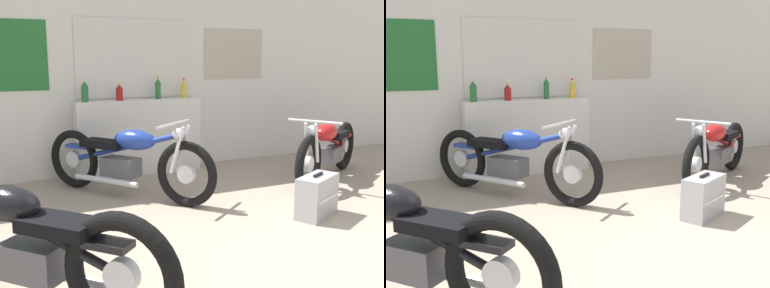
% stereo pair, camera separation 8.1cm
% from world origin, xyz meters
% --- Properties ---
extents(ground_plane, '(24.00, 24.00, 0.00)m').
position_xyz_m(ground_plane, '(0.00, 0.00, 0.00)').
color(ground_plane, gray).
extents(wall_back, '(10.00, 0.07, 2.80)m').
position_xyz_m(wall_back, '(-0.01, 3.73, 1.40)').
color(wall_back, silver).
rests_on(wall_back, ground_plane).
extents(sill_counter, '(1.68, 0.28, 0.99)m').
position_xyz_m(sill_counter, '(-0.29, 3.55, 0.50)').
color(sill_counter, silver).
rests_on(sill_counter, ground_plane).
extents(bottle_leftmost, '(0.09, 0.09, 0.28)m').
position_xyz_m(bottle_leftmost, '(-0.99, 3.50, 1.12)').
color(bottle_leftmost, '#23662D').
rests_on(bottle_leftmost, sill_counter).
extents(bottle_left_center, '(0.09, 0.09, 0.22)m').
position_xyz_m(bottle_left_center, '(-0.56, 3.50, 1.09)').
color(bottle_left_center, maroon).
rests_on(bottle_left_center, sill_counter).
extents(bottle_center, '(0.08, 0.08, 0.30)m').
position_xyz_m(bottle_center, '(-0.02, 3.51, 1.13)').
color(bottle_center, '#23662D').
rests_on(bottle_center, sill_counter).
extents(bottle_right_center, '(0.08, 0.08, 0.27)m').
position_xyz_m(bottle_right_center, '(0.34, 3.50, 1.11)').
color(bottle_right_center, gold).
rests_on(bottle_right_center, sill_counter).
extents(motorcycle_blue, '(1.42, 1.82, 0.87)m').
position_xyz_m(motorcycle_blue, '(-0.76, 2.60, 0.42)').
color(motorcycle_blue, black).
rests_on(motorcycle_blue, ground_plane).
extents(motorcycle_red, '(1.79, 1.10, 0.82)m').
position_xyz_m(motorcycle_red, '(1.78, 2.22, 0.40)').
color(motorcycle_red, black).
rests_on(motorcycle_red, ground_plane).
extents(motorcycle_black, '(1.48, 1.59, 0.91)m').
position_xyz_m(motorcycle_black, '(-1.98, 0.58, 0.43)').
color(motorcycle_black, black).
rests_on(motorcycle_black, ground_plane).
extents(hard_case_silver, '(0.55, 0.43, 0.43)m').
position_xyz_m(hard_case_silver, '(0.74, 1.18, 0.20)').
color(hard_case_silver, '#9E9EA3').
rests_on(hard_case_silver, ground_plane).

